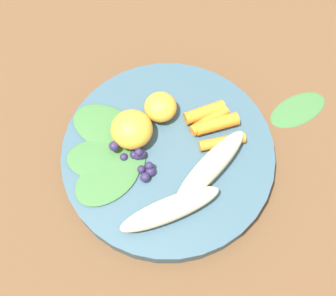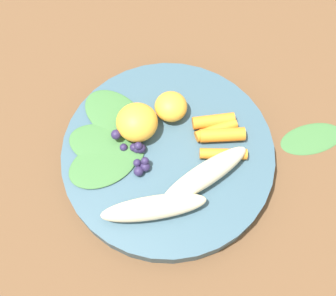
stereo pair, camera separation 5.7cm
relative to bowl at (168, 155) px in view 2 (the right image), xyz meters
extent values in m
plane|color=brown|center=(0.00, 0.00, -0.01)|extent=(2.40, 2.40, 0.00)
cylinder|color=#385666|center=(0.00, 0.00, 0.00)|extent=(0.29, 0.29, 0.03)
ellipsoid|color=beige|center=(-0.06, 0.02, 0.03)|extent=(0.10, 0.12, 0.03)
ellipsoid|color=beige|center=(-0.01, 0.08, 0.03)|extent=(0.13, 0.09, 0.03)
ellipsoid|color=#F4A833|center=(0.05, -0.02, 0.03)|extent=(0.06, 0.06, 0.04)
ellipsoid|color=#F4A833|center=(0.02, -0.06, 0.03)|extent=(0.04, 0.04, 0.03)
cylinder|color=orange|center=(-0.07, -0.02, 0.02)|extent=(0.06, 0.03, 0.01)
cylinder|color=orange|center=(-0.06, -0.04, 0.02)|extent=(0.06, 0.04, 0.02)
cylinder|color=orange|center=(-0.05, -0.05, 0.02)|extent=(0.05, 0.05, 0.02)
cylinder|color=orange|center=(-0.04, -0.06, 0.02)|extent=(0.06, 0.04, 0.02)
sphere|color=#2D234C|center=(0.04, 0.01, 0.02)|extent=(0.01, 0.01, 0.01)
sphere|color=#2D234C|center=(0.03, 0.03, 0.02)|extent=(0.01, 0.01, 0.01)
sphere|color=#2D234C|center=(0.02, 0.03, 0.02)|extent=(0.01, 0.01, 0.01)
sphere|color=#2D234C|center=(0.04, 0.01, 0.02)|extent=(0.01, 0.01, 0.01)
sphere|color=#2D234C|center=(0.06, 0.02, 0.02)|extent=(0.01, 0.01, 0.01)
sphere|color=#2D234C|center=(0.02, 0.03, 0.03)|extent=(0.01, 0.01, 0.01)
sphere|color=#2D234C|center=(0.03, 0.01, 0.02)|extent=(0.01, 0.01, 0.01)
sphere|color=#2D234C|center=(0.04, 0.01, 0.03)|extent=(0.01, 0.01, 0.01)
sphere|color=#2D234C|center=(0.07, 0.01, 0.03)|extent=(0.01, 0.01, 0.01)
sphere|color=#2D234C|center=(0.03, 0.04, 0.02)|extent=(0.01, 0.01, 0.01)
ellipsoid|color=#3D7038|center=(0.09, -0.03, 0.02)|extent=(0.11, 0.09, 0.01)
ellipsoid|color=#3D7038|center=(0.08, 0.02, 0.02)|extent=(0.11, 0.07, 0.01)
ellipsoid|color=#3D7038|center=(0.07, 0.05, 0.02)|extent=(0.11, 0.11, 0.01)
ellipsoid|color=#3D7038|center=(-0.18, -0.10, -0.01)|extent=(0.10, 0.09, 0.01)
camera|label=1|loc=(-0.02, 0.24, 0.54)|focal=46.23mm
camera|label=2|loc=(-0.08, 0.22, 0.54)|focal=46.23mm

